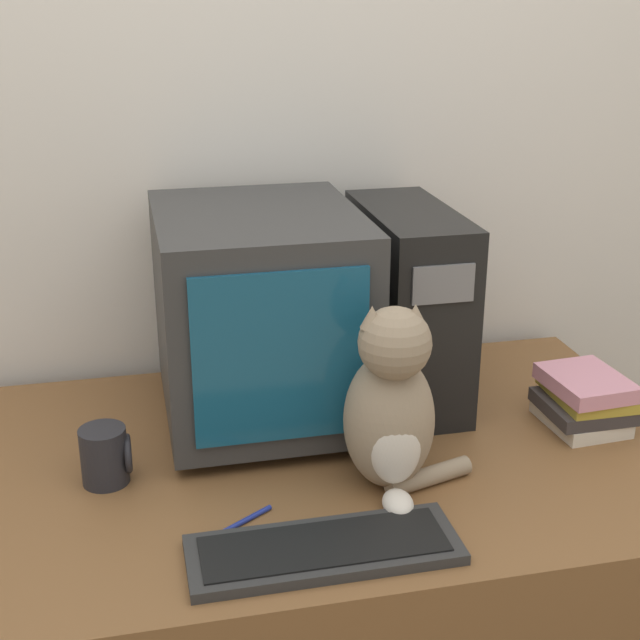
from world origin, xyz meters
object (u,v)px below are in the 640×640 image
Objects in this scene: crt_monitor at (260,314)px; pen at (237,525)px; cat at (391,409)px; keyboard at (324,549)px; book_stack at (584,400)px; computer_tower at (407,305)px; mug at (106,456)px.

pen is (-0.10, -0.39, -0.22)m from crt_monitor.
crt_monitor is 0.37m from cat.
crt_monitor is 3.75× the size of pen.
cat is 2.74× the size of pen.
crt_monitor is 1.12× the size of keyboard.
book_stack is at bearing 27.03° from keyboard.
pen is (-0.28, -0.07, -0.15)m from cat.
crt_monitor is at bearing -173.71° from computer_tower.
keyboard is (-0.30, -0.53, -0.19)m from computer_tower.
pen is at bearing -105.12° from crt_monitor.
mug is (-0.33, 0.30, 0.04)m from keyboard.
computer_tower is 0.64m from keyboard.
mug is (-0.48, 0.12, -0.10)m from cat.
computer_tower reaches higher than cat.
keyboard is at bearing -42.13° from mug.
computer_tower is 3.21× the size of pen.
crt_monitor is at bearing 74.88° from pen.
cat reaches higher than mug.
crt_monitor reaches higher than computer_tower.
book_stack is 1.51× the size of pen.
pen is at bearing 139.35° from keyboard.
keyboard is (0.02, -0.49, -0.21)m from crt_monitor.
mug is (-0.63, -0.23, -0.15)m from computer_tower.
book_stack is (0.30, -0.22, -0.15)m from computer_tower.
pen is (-0.12, 0.10, -0.01)m from keyboard.
computer_tower is 0.39m from cat.
crt_monitor is 0.54m from keyboard.
book_stack is 1.82× the size of mug.
crt_monitor is 0.67m from book_stack.
computer_tower is at bearing 144.17° from book_stack.
computer_tower is 0.68m from mug.
book_stack is at bearing -16.57° from crt_monitor.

